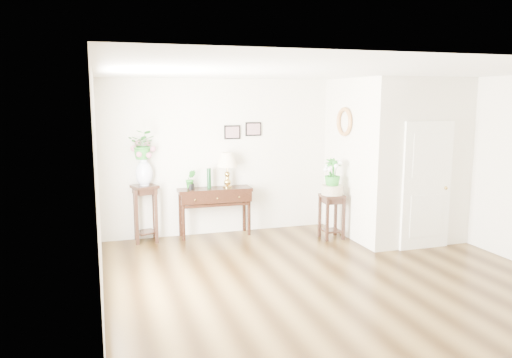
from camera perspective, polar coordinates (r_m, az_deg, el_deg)
name	(u,v)px	position (r m, az deg, el deg)	size (l,w,h in m)	color
floor	(329,277)	(7.14, 8.33, -11.05)	(6.00, 5.50, 0.02)	brown
ceiling	(334,72)	(6.70, 8.90, 12.02)	(6.00, 5.50, 0.02)	white
wall_back	(266,156)	(9.30, 1.14, 2.69)	(6.00, 0.02, 2.80)	silver
wall_front	(479,228)	(4.53, 24.15, -5.17)	(6.00, 0.02, 2.80)	silver
wall_left	(98,190)	(6.10, -17.62, -1.24)	(0.02, 5.50, 2.80)	silver
wall_right	(510,169)	(8.53, 27.02, 1.08)	(0.02, 5.50, 2.80)	silver
partition	(393,157)	(9.34, 15.41, 2.38)	(1.80, 1.95, 2.80)	silver
door	(427,186)	(8.58, 18.93, -0.74)	(0.90, 0.05, 2.10)	white
art_print_left	(232,132)	(9.06, -2.73, 5.36)	(0.30, 0.02, 0.25)	black
art_print_right	(253,129)	(9.16, -0.30, 5.73)	(0.30, 0.02, 0.25)	black
wall_ornament	(344,122)	(8.92, 10.04, 6.46)	(0.51, 0.51, 0.07)	#B17D3A
console_table	(215,212)	(9.02, -4.73, -3.76)	(1.31, 0.44, 0.87)	black
table_lamp	(227,168)	(8.93, -3.31, 1.27)	(0.36, 0.36, 0.64)	#B08F42
green_vase	(209,179)	(8.88, -5.39, 0.02)	(0.07, 0.07, 0.36)	black
potted_plant	(191,180)	(8.82, -7.48, -0.12)	(0.18, 0.14, 0.33)	#267E25
plant_stand_a	(146,213)	(8.83, -12.51, -3.86)	(0.38, 0.38, 0.99)	black
porcelain_vase	(144,172)	(8.69, -12.67, 0.76)	(0.29, 0.29, 0.50)	white
lily_arrangement	(143,147)	(8.64, -12.77, 3.55)	(0.45, 0.39, 0.50)	#267E25
plant_stand_b	(332,216)	(8.93, 8.63, -4.25)	(0.37, 0.37, 0.79)	black
ceramic_bowl	(332,190)	(8.83, 8.70, -1.25)	(0.38, 0.38, 0.17)	beige
narcissus	(333,173)	(8.78, 8.75, 0.65)	(0.29, 0.29, 0.51)	#267E25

